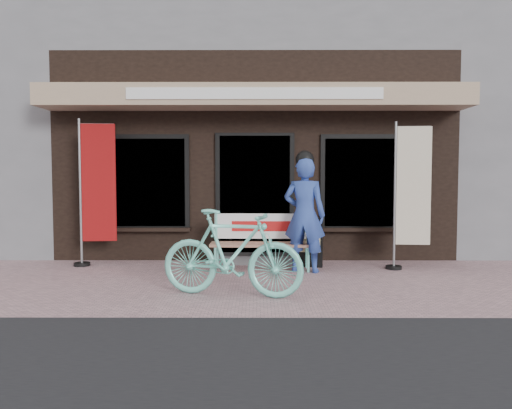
{
  "coord_description": "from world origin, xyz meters",
  "views": [
    {
      "loc": [
        0.05,
        -6.58,
        1.48
      ],
      "look_at": [
        0.03,
        0.7,
        1.05
      ],
      "focal_mm": 35.0,
      "sensor_mm": 36.0,
      "label": 1
    }
  ],
  "objects_px": {
    "nobori_red": "(96,190)",
    "bench": "(262,237)",
    "person": "(304,213)",
    "bicycle": "(232,253)",
    "menu_stand": "(310,242)",
    "nobori_cream": "(410,194)"
  },
  "relations": [
    {
      "from": "bicycle",
      "to": "menu_stand",
      "type": "xyz_separation_m",
      "value": [
        1.16,
        1.94,
        -0.12
      ]
    },
    {
      "from": "person",
      "to": "nobori_cream",
      "type": "relative_size",
      "value": 0.8
    },
    {
      "from": "bench",
      "to": "menu_stand",
      "type": "height_order",
      "value": "bench"
    },
    {
      "from": "nobori_red",
      "to": "bench",
      "type": "bearing_deg",
      "value": -10.8
    },
    {
      "from": "bench",
      "to": "menu_stand",
      "type": "relative_size",
      "value": 2.01
    },
    {
      "from": "bench",
      "to": "nobori_red",
      "type": "distance_m",
      "value": 2.8
    },
    {
      "from": "person",
      "to": "menu_stand",
      "type": "relative_size",
      "value": 2.31
    },
    {
      "from": "person",
      "to": "bicycle",
      "type": "xyz_separation_m",
      "value": [
        -1.03,
        -1.55,
        -0.38
      ]
    },
    {
      "from": "bench",
      "to": "menu_stand",
      "type": "bearing_deg",
      "value": 12.8
    },
    {
      "from": "bicycle",
      "to": "nobori_cream",
      "type": "bearing_deg",
      "value": -43.7
    },
    {
      "from": "nobori_cream",
      "to": "menu_stand",
      "type": "height_order",
      "value": "nobori_cream"
    },
    {
      "from": "nobori_red",
      "to": "nobori_cream",
      "type": "bearing_deg",
      "value": -8.68
    },
    {
      "from": "person",
      "to": "nobori_red",
      "type": "relative_size",
      "value": 0.78
    },
    {
      "from": "nobori_red",
      "to": "menu_stand",
      "type": "height_order",
      "value": "nobori_red"
    },
    {
      "from": "person",
      "to": "nobori_cream",
      "type": "bearing_deg",
      "value": 21.72
    },
    {
      "from": "nobori_red",
      "to": "nobori_cream",
      "type": "relative_size",
      "value": 1.03
    },
    {
      "from": "person",
      "to": "menu_stand",
      "type": "height_order",
      "value": "person"
    },
    {
      "from": "bicycle",
      "to": "nobori_cream",
      "type": "distance_m",
      "value": 3.27
    },
    {
      "from": "nobori_red",
      "to": "menu_stand",
      "type": "distance_m",
      "value": 3.57
    },
    {
      "from": "nobori_red",
      "to": "person",
      "type": "bearing_deg",
      "value": -13.69
    },
    {
      "from": "bench",
      "to": "nobori_red",
      "type": "bearing_deg",
      "value": 175.76
    },
    {
      "from": "bench",
      "to": "person",
      "type": "relative_size",
      "value": 0.87
    }
  ]
}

